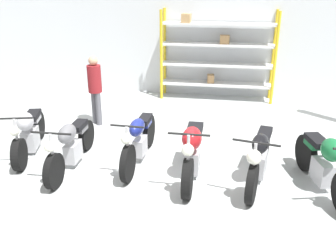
{
  "coord_description": "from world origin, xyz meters",
  "views": [
    {
      "loc": [
        1.07,
        -6.08,
        3.33
      ],
      "look_at": [
        0.0,
        0.4,
        0.7
      ],
      "focal_mm": 40.0,
      "sensor_mm": 36.0,
      "label": 1
    }
  ],
  "objects_px": {
    "motorcycle_blue": "(139,139)",
    "motorcycle_red": "(192,151)",
    "motorcycle_green": "(325,164)",
    "person_browsing": "(95,85)",
    "shelving_rack": "(216,54)",
    "motorcycle_silver": "(29,132)",
    "motorcycle_black": "(260,156)",
    "motorcycle_grey": "(71,145)"
  },
  "relations": [
    {
      "from": "motorcycle_red",
      "to": "motorcycle_black",
      "type": "bearing_deg",
      "value": 91.05
    },
    {
      "from": "motorcycle_grey",
      "to": "person_browsing",
      "type": "height_order",
      "value": "person_browsing"
    },
    {
      "from": "motorcycle_silver",
      "to": "motorcycle_red",
      "type": "relative_size",
      "value": 0.98
    },
    {
      "from": "motorcycle_red",
      "to": "motorcycle_grey",
      "type": "bearing_deg",
      "value": -89.86
    },
    {
      "from": "motorcycle_silver",
      "to": "shelving_rack",
      "type": "bearing_deg",
      "value": 126.61
    },
    {
      "from": "motorcycle_blue",
      "to": "motorcycle_red",
      "type": "height_order",
      "value": "motorcycle_red"
    },
    {
      "from": "motorcycle_red",
      "to": "motorcycle_green",
      "type": "relative_size",
      "value": 1.01
    },
    {
      "from": "shelving_rack",
      "to": "motorcycle_silver",
      "type": "relative_size",
      "value": 1.57
    },
    {
      "from": "motorcycle_silver",
      "to": "motorcycle_red",
      "type": "height_order",
      "value": "motorcycle_red"
    },
    {
      "from": "motorcycle_green",
      "to": "person_browsing",
      "type": "height_order",
      "value": "person_browsing"
    },
    {
      "from": "motorcycle_silver",
      "to": "motorcycle_green",
      "type": "height_order",
      "value": "motorcycle_green"
    },
    {
      "from": "motorcycle_silver",
      "to": "motorcycle_grey",
      "type": "bearing_deg",
      "value": 53.18
    },
    {
      "from": "shelving_rack",
      "to": "motorcycle_blue",
      "type": "height_order",
      "value": "shelving_rack"
    },
    {
      "from": "shelving_rack",
      "to": "motorcycle_grey",
      "type": "distance_m",
      "value": 5.38
    },
    {
      "from": "motorcycle_grey",
      "to": "motorcycle_blue",
      "type": "xyz_separation_m",
      "value": [
        1.19,
        0.4,
        0.03
      ]
    },
    {
      "from": "motorcycle_blue",
      "to": "person_browsing",
      "type": "xyz_separation_m",
      "value": [
        -1.48,
        1.8,
        0.49
      ]
    },
    {
      "from": "motorcycle_silver",
      "to": "motorcycle_grey",
      "type": "xyz_separation_m",
      "value": [
        1.08,
        -0.45,
        0.02
      ]
    },
    {
      "from": "motorcycle_blue",
      "to": "person_browsing",
      "type": "bearing_deg",
      "value": -138.6
    },
    {
      "from": "motorcycle_black",
      "to": "person_browsing",
      "type": "distance_m",
      "value": 4.3
    },
    {
      "from": "motorcycle_black",
      "to": "motorcycle_green",
      "type": "distance_m",
      "value": 1.05
    },
    {
      "from": "motorcycle_blue",
      "to": "motorcycle_green",
      "type": "relative_size",
      "value": 1.06
    },
    {
      "from": "shelving_rack",
      "to": "motorcycle_blue",
      "type": "distance_m",
      "value": 4.58
    },
    {
      "from": "motorcycle_black",
      "to": "motorcycle_green",
      "type": "xyz_separation_m",
      "value": [
        1.04,
        -0.13,
        0.02
      ]
    },
    {
      "from": "motorcycle_blue",
      "to": "motorcycle_green",
      "type": "xyz_separation_m",
      "value": [
        3.25,
        -0.49,
        0.0
      ]
    },
    {
      "from": "motorcycle_green",
      "to": "person_browsing",
      "type": "bearing_deg",
      "value": -129.98
    },
    {
      "from": "person_browsing",
      "to": "motorcycle_silver",
      "type": "bearing_deg",
      "value": 12.59
    },
    {
      "from": "motorcycle_grey",
      "to": "motorcycle_red",
      "type": "height_order",
      "value": "motorcycle_red"
    },
    {
      "from": "motorcycle_grey",
      "to": "motorcycle_blue",
      "type": "height_order",
      "value": "motorcycle_blue"
    },
    {
      "from": "motorcycle_black",
      "to": "motorcycle_green",
      "type": "height_order",
      "value": "motorcycle_green"
    },
    {
      "from": "shelving_rack",
      "to": "motorcycle_grey",
      "type": "height_order",
      "value": "shelving_rack"
    },
    {
      "from": "motorcycle_silver",
      "to": "motorcycle_blue",
      "type": "relative_size",
      "value": 0.94
    },
    {
      "from": "motorcycle_blue",
      "to": "motorcycle_red",
      "type": "relative_size",
      "value": 1.05
    },
    {
      "from": "motorcycle_blue",
      "to": "person_browsing",
      "type": "distance_m",
      "value": 2.38
    },
    {
      "from": "motorcycle_silver",
      "to": "motorcycle_green",
      "type": "xyz_separation_m",
      "value": [
        5.53,
        -0.54,
        0.05
      ]
    },
    {
      "from": "motorcycle_grey",
      "to": "motorcycle_red",
      "type": "xyz_separation_m",
      "value": [
        2.24,
        0.01,
        0.03
      ]
    },
    {
      "from": "motorcycle_red",
      "to": "motorcycle_green",
      "type": "distance_m",
      "value": 2.2
    },
    {
      "from": "motorcycle_black",
      "to": "motorcycle_grey",
      "type": "bearing_deg",
      "value": -77.7
    },
    {
      "from": "shelving_rack",
      "to": "motorcycle_silver",
      "type": "xyz_separation_m",
      "value": [
        -3.5,
        -4.28,
        -0.88
      ]
    },
    {
      "from": "motorcycle_red",
      "to": "motorcycle_silver",
      "type": "bearing_deg",
      "value": -97.74
    },
    {
      "from": "shelving_rack",
      "to": "person_browsing",
      "type": "height_order",
      "value": "shelving_rack"
    },
    {
      "from": "motorcycle_silver",
      "to": "motorcycle_black",
      "type": "relative_size",
      "value": 0.96
    },
    {
      "from": "motorcycle_blue",
      "to": "motorcycle_red",
      "type": "distance_m",
      "value": 1.12
    }
  ]
}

